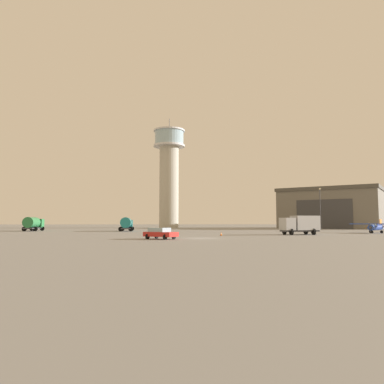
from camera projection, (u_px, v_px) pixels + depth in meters
name	position (u px, v px, depth m)	size (l,w,h in m)	color
ground_plane	(200.00, 238.00, 45.78)	(400.00, 400.00, 0.00)	gray
control_tower	(169.00, 171.00, 120.26)	(10.42, 10.42, 36.60)	#B2AD9E
hangar	(333.00, 209.00, 110.81)	(36.65, 35.70, 11.96)	#6B665B
airplane_blue	(376.00, 227.00, 65.39)	(6.80, 7.14, 2.53)	#2847A8
truck_box_silver	(300.00, 224.00, 57.79)	(6.34, 3.96, 3.03)	#38383D
truck_fuel_tanker_teal	(126.00, 224.00, 78.17)	(3.34, 6.86, 2.96)	#38383D
truck_fuel_tanker_green	(33.00, 223.00, 79.49)	(3.44, 7.23, 3.04)	#38383D
car_black	(303.00, 228.00, 79.84)	(3.69, 4.75, 1.37)	black
car_red	(160.00, 233.00, 43.55)	(4.35, 3.93, 1.37)	red
light_post_west	(320.00, 205.00, 89.90)	(0.44, 0.44, 10.42)	#38383D
traffic_cone_near_left	(221.00, 234.00, 53.56)	(0.36, 0.36, 0.58)	black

